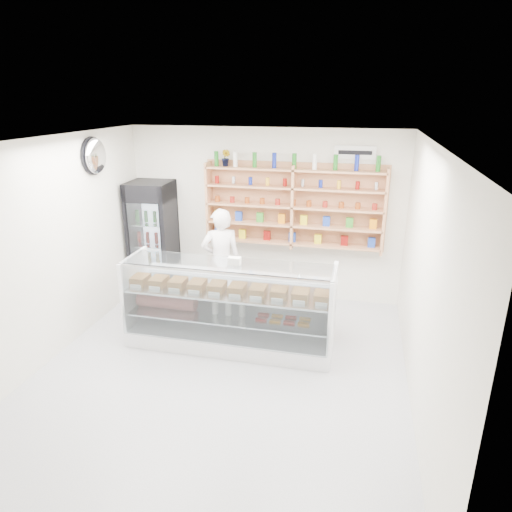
# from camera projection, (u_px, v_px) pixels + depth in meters

# --- Properties ---
(room) EXTENTS (5.00, 5.00, 5.00)m
(room) POSITION_uv_depth(u_px,v_px,m) (219.00, 267.00, 5.24)
(room) COLOR #B9B9BF
(room) RESTS_ON ground
(display_counter) EXTENTS (2.78, 0.83, 1.21)m
(display_counter) POSITION_uv_depth(u_px,v_px,m) (230.00, 322.00, 6.22)
(display_counter) COLOR white
(display_counter) RESTS_ON floor
(shop_worker) EXTENTS (0.72, 0.61, 1.67)m
(shop_worker) POSITION_uv_depth(u_px,v_px,m) (221.00, 261.00, 7.08)
(shop_worker) COLOR white
(shop_worker) RESTS_ON floor
(drinks_cooler) EXTENTS (0.72, 0.70, 1.93)m
(drinks_cooler) POSITION_uv_depth(u_px,v_px,m) (153.00, 238.00, 7.74)
(drinks_cooler) COLOR black
(drinks_cooler) RESTS_ON floor
(wall_shelving) EXTENTS (2.84, 0.28, 1.33)m
(wall_shelving) POSITION_uv_depth(u_px,v_px,m) (293.00, 207.00, 7.21)
(wall_shelving) COLOR tan
(wall_shelving) RESTS_ON back_wall
(potted_plant) EXTENTS (0.18, 0.17, 0.27)m
(potted_plant) POSITION_uv_depth(u_px,v_px,m) (226.00, 158.00, 7.20)
(potted_plant) COLOR #1E6626
(potted_plant) RESTS_ON wall_shelving
(security_mirror) EXTENTS (0.15, 0.50, 0.50)m
(security_mirror) POSITION_uv_depth(u_px,v_px,m) (96.00, 156.00, 6.45)
(security_mirror) COLOR silver
(security_mirror) RESTS_ON left_wall
(wall_sign) EXTENTS (0.62, 0.03, 0.20)m
(wall_sign) POSITION_uv_depth(u_px,v_px,m) (355.00, 152.00, 6.86)
(wall_sign) COLOR white
(wall_sign) RESTS_ON back_wall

